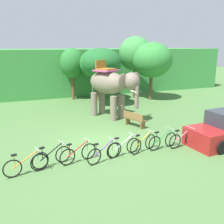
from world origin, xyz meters
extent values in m
plane|color=#4C753D|center=(0.00, 0.00, 0.00)|extent=(80.00, 80.00, 0.00)
cube|color=#3D8E42|center=(0.00, 14.96, 2.17)|extent=(36.00, 6.00, 4.35)
cylinder|color=brown|center=(1.25, 11.09, 1.03)|extent=(0.27, 0.27, 2.06)
ellipsoid|color=#28702D|center=(1.25, 11.09, 3.22)|extent=(2.16, 2.16, 2.58)
cylinder|color=brown|center=(2.76, 7.65, 1.23)|extent=(0.33, 0.33, 2.46)
ellipsoid|color=#1E6028|center=(2.76, 7.65, 3.44)|extent=(3.09, 3.09, 2.18)
cylinder|color=brown|center=(3.26, 9.93, 1.03)|extent=(0.35, 0.35, 2.07)
ellipsoid|color=#28702D|center=(3.26, 9.93, 3.22)|extent=(3.26, 3.26, 2.55)
cylinder|color=brown|center=(6.71, 9.88, 1.32)|extent=(0.29, 0.29, 2.63)
ellipsoid|color=#3D8E42|center=(6.71, 9.88, 4.00)|extent=(2.92, 2.92, 3.03)
cylinder|color=brown|center=(7.68, 8.60, 1.06)|extent=(0.29, 0.29, 2.13)
ellipsoid|color=#338438|center=(7.68, 8.60, 3.49)|extent=(3.52, 3.52, 3.02)
ellipsoid|color=gray|center=(2.10, 4.57, 2.35)|extent=(2.55, 3.22, 1.50)
cylinder|color=gray|center=(2.85, 3.94, 0.80)|extent=(0.44, 0.44, 1.60)
cylinder|color=gray|center=(2.16, 3.59, 0.80)|extent=(0.44, 0.44, 1.60)
cylinder|color=gray|center=(2.04, 5.55, 0.80)|extent=(0.44, 0.44, 1.60)
cylinder|color=gray|center=(1.36, 5.20, 0.80)|extent=(0.44, 0.44, 1.60)
ellipsoid|color=gray|center=(3.00, 2.78, 2.60)|extent=(1.39, 1.43, 1.10)
ellipsoid|color=gray|center=(3.48, 3.19, 2.65)|extent=(0.82, 0.52, 0.96)
ellipsoid|color=gray|center=(2.38, 2.64, 2.65)|extent=(0.82, 0.52, 0.96)
cylinder|color=gray|center=(3.20, 2.38, 1.70)|extent=(0.26, 0.26, 1.40)
cone|color=beige|center=(3.37, 2.52, 2.05)|extent=(0.36, 0.56, 0.21)
cone|color=beige|center=(2.98, 2.33, 2.05)|extent=(0.36, 0.56, 0.21)
cube|color=#BF4C8C|center=(2.06, 4.66, 3.13)|extent=(1.77, 1.76, 0.08)
cube|color=olive|center=(2.06, 4.66, 3.22)|extent=(1.30, 1.39, 0.10)
cube|color=olive|center=(1.83, 5.11, 3.50)|extent=(0.85, 0.49, 0.56)
cylinder|color=gray|center=(1.47, 5.84, 1.90)|extent=(0.08, 0.08, 0.90)
torus|color=black|center=(-4.02, -2.00, 0.36)|extent=(0.71, 0.19, 0.71)
torus|color=black|center=(-3.04, -1.81, 0.36)|extent=(0.71, 0.19, 0.71)
cylinder|color=orange|center=(-3.55, -1.91, 0.60)|extent=(0.96, 0.23, 0.54)
cylinder|color=orange|center=(-3.92, -1.98, 0.61)|extent=(0.03, 0.03, 0.52)
cube|color=black|center=(-3.92, -1.98, 0.88)|extent=(0.22, 0.14, 0.06)
cylinder|color=#9E9EA3|center=(-3.09, -1.82, 0.64)|extent=(0.03, 0.03, 0.55)
cylinder|color=#9E9EA3|center=(-3.09, -1.82, 0.91)|extent=(0.13, 0.52, 0.03)
torus|color=black|center=(-2.99, -1.69, 0.36)|extent=(0.69, 0.27, 0.71)
torus|color=black|center=(-2.04, -1.37, 0.36)|extent=(0.69, 0.27, 0.71)
cylinder|color=black|center=(-2.54, -1.54, 0.60)|extent=(0.93, 0.35, 0.54)
cylinder|color=black|center=(-2.89, -1.66, 0.61)|extent=(0.03, 0.03, 0.52)
cube|color=black|center=(-2.89, -1.66, 0.88)|extent=(0.22, 0.16, 0.06)
cylinder|color=#9E9EA3|center=(-2.09, -1.39, 0.64)|extent=(0.03, 0.03, 0.55)
cylinder|color=#9E9EA3|center=(-2.09, -1.39, 0.91)|extent=(0.19, 0.50, 0.03)
torus|color=black|center=(-1.93, -1.72, 0.36)|extent=(0.70, 0.23, 0.71)
torus|color=black|center=(-0.96, -1.46, 0.36)|extent=(0.70, 0.23, 0.71)
cylinder|color=red|center=(-1.47, -1.60, 0.60)|extent=(0.95, 0.29, 0.54)
cylinder|color=red|center=(-1.83, -1.70, 0.61)|extent=(0.03, 0.03, 0.52)
cube|color=black|center=(-1.83, -1.70, 0.88)|extent=(0.22, 0.15, 0.06)
cylinder|color=#9E9EA3|center=(-1.01, -1.48, 0.64)|extent=(0.03, 0.03, 0.55)
cylinder|color=#9E9EA3|center=(-1.01, -1.48, 0.91)|extent=(0.17, 0.51, 0.03)
torus|color=black|center=(-0.90, -2.08, 0.36)|extent=(0.69, 0.27, 0.71)
torus|color=black|center=(0.05, -1.77, 0.36)|extent=(0.69, 0.27, 0.71)
cylinder|color=purple|center=(-0.45, -1.93, 0.60)|extent=(0.94, 0.35, 0.54)
cylinder|color=purple|center=(-0.81, -2.05, 0.61)|extent=(0.03, 0.03, 0.52)
cube|color=black|center=(-0.81, -2.05, 0.88)|extent=(0.22, 0.16, 0.06)
cylinder|color=#9E9EA3|center=(0.00, -1.79, 0.64)|extent=(0.03, 0.03, 0.55)
cylinder|color=#9E9EA3|center=(0.00, -1.79, 0.91)|extent=(0.19, 0.50, 0.03)
torus|color=black|center=(0.13, -1.74, 0.36)|extent=(0.70, 0.20, 0.71)
torus|color=black|center=(1.10, -1.53, 0.36)|extent=(0.70, 0.20, 0.71)
cylinder|color=silver|center=(0.59, -1.64, 0.60)|extent=(0.96, 0.25, 0.54)
cylinder|color=silver|center=(0.22, -1.72, 0.61)|extent=(0.03, 0.03, 0.52)
cube|color=black|center=(0.22, -1.72, 0.88)|extent=(0.22, 0.14, 0.06)
cylinder|color=#9E9EA3|center=(1.05, -1.54, 0.64)|extent=(0.03, 0.03, 0.55)
cylinder|color=#9E9EA3|center=(1.05, -1.54, 0.91)|extent=(0.14, 0.51, 0.03)
torus|color=black|center=(1.13, -1.76, 0.36)|extent=(0.68, 0.30, 0.71)
torus|color=black|center=(2.07, -1.40, 0.36)|extent=(0.68, 0.30, 0.71)
cylinder|color=yellow|center=(1.58, -1.59, 0.60)|extent=(0.92, 0.39, 0.54)
cylinder|color=yellow|center=(1.23, -1.72, 0.61)|extent=(0.03, 0.03, 0.52)
cube|color=black|center=(1.23, -1.72, 0.88)|extent=(0.22, 0.16, 0.06)
cylinder|color=#9E9EA3|center=(2.02, -1.42, 0.64)|extent=(0.03, 0.03, 0.55)
cylinder|color=#9E9EA3|center=(2.02, -1.42, 0.91)|extent=(0.22, 0.50, 0.03)
torus|color=black|center=(2.14, -1.68, 0.36)|extent=(0.71, 0.17, 0.71)
torus|color=black|center=(3.12, -1.51, 0.36)|extent=(0.71, 0.17, 0.71)
cylinder|color=green|center=(2.61, -1.60, 0.60)|extent=(0.96, 0.21, 0.54)
cylinder|color=green|center=(2.24, -1.66, 0.61)|extent=(0.03, 0.03, 0.52)
cube|color=black|center=(2.24, -1.66, 0.88)|extent=(0.21, 0.13, 0.06)
cylinder|color=#9E9EA3|center=(3.07, -1.51, 0.64)|extent=(0.03, 0.03, 0.55)
cylinder|color=#9E9EA3|center=(3.07, -1.51, 0.91)|extent=(0.12, 0.52, 0.03)
torus|color=black|center=(3.16, -1.82, 0.36)|extent=(0.71, 0.15, 0.71)
torus|color=black|center=(4.15, -1.68, 0.36)|extent=(0.71, 0.15, 0.71)
cylinder|color=pink|center=(3.63, -1.75, 0.60)|extent=(0.97, 0.17, 0.54)
cylinder|color=pink|center=(3.26, -1.80, 0.61)|extent=(0.03, 0.03, 0.52)
cube|color=black|center=(3.26, -1.80, 0.88)|extent=(0.21, 0.13, 0.06)
cylinder|color=#9E9EA3|center=(4.10, -1.69, 0.64)|extent=(0.03, 0.03, 0.55)
cylinder|color=#9E9EA3|center=(4.10, -1.69, 0.91)|extent=(0.10, 0.52, 0.03)
cylinder|color=black|center=(4.76, -3.10, 0.32)|extent=(0.65, 0.24, 0.64)
cylinder|color=black|center=(4.60, -1.31, 0.32)|extent=(0.65, 0.24, 0.64)
cube|color=brown|center=(2.90, 1.94, 0.45)|extent=(0.94, 1.54, 0.06)
cube|color=brown|center=(2.74, 1.87, 0.69)|extent=(0.62, 1.41, 0.40)
cube|color=brown|center=(2.68, 2.50, 0.23)|extent=(0.36, 0.21, 0.45)
cube|color=brown|center=(3.13, 1.38, 0.23)|extent=(0.36, 0.21, 0.45)
camera|label=1|loc=(-3.70, -11.37, 4.77)|focal=41.37mm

